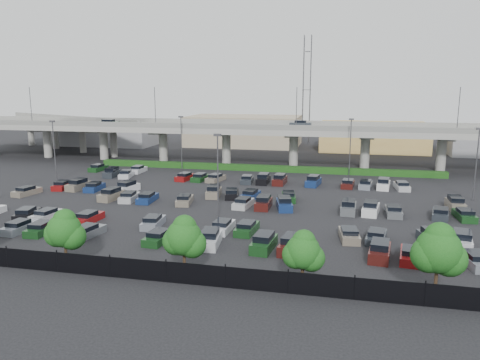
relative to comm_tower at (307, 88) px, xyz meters
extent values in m
plane|color=black|center=(-4.00, -74.00, -15.61)|extent=(280.00, 280.00, 0.00)
cube|color=gray|center=(-4.00, -42.00, -8.36)|extent=(150.00, 13.00, 1.10)
cube|color=slate|center=(-4.00, -48.25, -7.31)|extent=(150.00, 0.50, 1.00)
cube|color=slate|center=(-4.00, -35.75, -7.31)|extent=(150.00, 0.50, 1.00)
cylinder|color=gray|center=(-55.00, -42.00, -12.26)|extent=(1.80, 1.80, 6.70)
cube|color=slate|center=(-55.00, -42.00, -9.11)|extent=(2.60, 9.75, 0.50)
cylinder|color=gray|center=(-41.00, -42.00, -12.26)|extent=(1.80, 1.80, 6.70)
cube|color=slate|center=(-41.00, -42.00, -9.11)|extent=(2.60, 9.75, 0.50)
cylinder|color=gray|center=(-27.00, -42.00, -12.26)|extent=(1.80, 1.80, 6.70)
cube|color=slate|center=(-27.00, -42.00, -9.11)|extent=(2.60, 9.75, 0.50)
cylinder|color=gray|center=(-13.00, -42.00, -12.26)|extent=(1.80, 1.80, 6.70)
cube|color=slate|center=(-13.00, -42.00, -9.11)|extent=(2.60, 9.75, 0.50)
cylinder|color=gray|center=(1.00, -42.00, -12.26)|extent=(1.80, 1.80, 6.70)
cube|color=slate|center=(1.00, -42.00, -9.11)|extent=(2.60, 9.75, 0.50)
cylinder|color=gray|center=(15.00, -42.00, -12.26)|extent=(1.80, 1.80, 6.70)
cube|color=slate|center=(15.00, -42.00, -9.11)|extent=(2.60, 9.75, 0.50)
cylinder|color=gray|center=(29.00, -42.00, -12.26)|extent=(1.80, 1.80, 6.70)
cube|color=slate|center=(29.00, -42.00, -9.11)|extent=(2.60, 9.75, 0.50)
cube|color=#18431B|center=(-38.00, -45.00, -7.40)|extent=(4.40, 1.82, 0.82)
cube|color=black|center=(-38.00, -45.00, -6.77)|extent=(2.30, 1.60, 0.50)
cube|color=#282E34|center=(2.00, -39.00, -7.40)|extent=(4.40, 1.82, 0.82)
cube|color=black|center=(2.00, -39.00, -6.77)|extent=(2.30, 1.60, 0.50)
cylinder|color=#46454A|center=(-54.00, -48.10, -3.81)|extent=(0.14, 0.14, 8.00)
cylinder|color=#46454A|center=(-26.00, -48.10, -3.81)|extent=(0.14, 0.14, 8.00)
cylinder|color=#46454A|center=(2.00, -48.10, -3.81)|extent=(0.14, 0.14, 8.00)
cylinder|color=#46454A|center=(30.00, -48.10, -3.81)|extent=(0.14, 0.14, 8.00)
cube|color=gray|center=(-56.00, -31.00, -8.36)|extent=(50.93, 30.13, 1.10)
cube|color=slate|center=(-56.00, -31.00, -7.31)|extent=(47.34, 22.43, 1.00)
cylinder|color=gray|center=(-73.22, -22.97, -12.26)|extent=(1.60, 1.60, 6.70)
cylinder|color=gray|center=(-62.34, -28.04, -12.26)|extent=(1.60, 1.60, 6.70)
cylinder|color=gray|center=(-51.47, -33.11, -12.26)|extent=(1.60, 1.60, 6.70)
cylinder|color=gray|center=(-40.59, -38.18, -12.26)|extent=(1.60, 1.60, 6.70)
cube|color=#143F12|center=(-4.00, -49.00, -15.06)|extent=(66.00, 1.60, 1.10)
cube|color=black|center=(-4.00, -102.00, -14.71)|extent=(70.00, 0.06, 1.80)
cylinder|color=black|center=(-18.00, -102.00, -14.61)|extent=(0.10, 0.10, 2.00)
cylinder|color=black|center=(-13.00, -102.00, -14.61)|extent=(0.10, 0.10, 2.00)
cylinder|color=black|center=(-8.00, -102.00, -14.61)|extent=(0.10, 0.10, 2.00)
cylinder|color=black|center=(-3.00, -102.00, -14.61)|extent=(0.10, 0.10, 2.00)
cylinder|color=black|center=(2.00, -102.00, -14.61)|extent=(0.10, 0.10, 2.00)
cylinder|color=black|center=(7.00, -102.00, -14.61)|extent=(0.10, 0.10, 2.00)
cylinder|color=black|center=(12.00, -102.00, -14.61)|extent=(0.10, 0.10, 2.00)
cylinder|color=black|center=(17.00, -102.00, -14.61)|extent=(0.10, 0.10, 2.00)
cylinder|color=#332316|center=(-13.00, -100.67, -14.63)|extent=(0.26, 0.26, 1.96)
sphere|color=#144913|center=(-13.00, -100.67, -12.24)|extent=(3.04, 3.04, 3.04)
sphere|color=#144913|center=(-12.29, -100.57, -12.79)|extent=(2.39, 2.39, 2.39)
sphere|color=#144913|center=(-13.60, -100.75, -12.57)|extent=(2.39, 2.39, 2.39)
sphere|color=#144913|center=(-12.96, -100.55, -11.37)|extent=(2.06, 2.06, 2.06)
cylinder|color=#332316|center=(-2.00, -100.39, -14.63)|extent=(0.26, 0.26, 1.97)
sphere|color=#144913|center=(-2.00, -100.39, -12.22)|extent=(3.07, 3.07, 3.07)
sphere|color=#144913|center=(-1.29, -100.29, -12.76)|extent=(2.41, 2.41, 2.41)
sphere|color=#144913|center=(-2.60, -100.47, -12.55)|extent=(2.41, 2.41, 2.41)
sphere|color=#144913|center=(-1.96, -100.27, -11.34)|extent=(2.08, 2.08, 2.08)
cylinder|color=#332316|center=(8.00, -100.82, -14.71)|extent=(0.26, 0.26, 1.80)
sphere|color=#144913|center=(8.00, -100.82, -12.52)|extent=(2.79, 2.79, 2.79)
sphere|color=#144913|center=(8.65, -100.72, -13.02)|extent=(2.19, 2.19, 2.19)
sphere|color=#144913|center=(7.45, -100.90, -12.82)|extent=(2.19, 2.19, 2.19)
sphere|color=#144913|center=(8.04, -100.70, -11.72)|extent=(1.89, 1.89, 1.89)
cylinder|color=#332316|center=(18.00, -100.38, -14.51)|extent=(0.26, 0.26, 2.21)
sphere|color=#144913|center=(18.00, -100.38, -11.81)|extent=(3.43, 3.43, 3.43)
sphere|color=#144913|center=(18.80, -100.28, -12.43)|extent=(2.70, 2.70, 2.70)
sphere|color=#144913|center=(17.33, -100.46, -12.18)|extent=(2.70, 2.70, 2.70)
sphere|color=#144913|center=(18.04, -100.26, -10.83)|extent=(2.33, 2.33, 2.33)
cube|color=gray|center=(-24.00, -92.50, -15.20)|extent=(2.07, 4.50, 0.82)
cube|color=black|center=(-24.00, -92.70, -14.57)|extent=(1.73, 2.39, 0.50)
cube|color=#18431B|center=(-21.25, -92.50, -15.20)|extent=(2.07, 4.50, 0.82)
cube|color=black|center=(-21.25, -92.70, -14.57)|extent=(1.73, 2.39, 0.50)
cube|color=#575A5F|center=(-15.75, -92.50, -15.20)|extent=(2.53, 4.64, 0.82)
cube|color=black|center=(-15.75, -92.70, -14.57)|extent=(1.97, 2.54, 0.50)
cube|color=#18431B|center=(-7.50, -92.50, -15.20)|extent=(2.23, 4.55, 0.82)
cube|color=black|center=(-7.50, -92.70, -14.57)|extent=(1.81, 2.44, 0.50)
cube|color=#BDBDBF|center=(-4.75, -92.50, -15.20)|extent=(1.94, 4.45, 0.82)
cube|color=black|center=(-4.75, -92.70, -14.57)|extent=(1.67, 2.34, 0.50)
cube|color=silver|center=(-2.00, -92.50, -15.09)|extent=(2.26, 4.56, 1.05)
cube|color=black|center=(-2.00, -92.50, -14.27)|extent=(1.86, 2.75, 0.65)
cube|color=#18431B|center=(3.50, -92.50, -15.09)|extent=(2.22, 4.55, 1.05)
cube|color=black|center=(3.50, -92.50, -14.27)|extent=(1.83, 2.74, 0.65)
cube|color=#431412|center=(6.25, -92.50, -15.09)|extent=(2.42, 4.61, 1.05)
cube|color=black|center=(6.25, -92.50, -14.27)|extent=(1.95, 2.80, 0.65)
cube|color=#431412|center=(14.50, -92.50, -15.09)|extent=(2.38, 4.60, 1.05)
cube|color=black|center=(14.50, -92.50, -14.27)|extent=(1.93, 2.79, 0.65)
cube|color=maroon|center=(17.25, -92.50, -15.20)|extent=(2.40, 4.61, 0.82)
cube|color=black|center=(17.25, -92.70, -14.57)|extent=(1.90, 2.50, 0.50)
cube|color=maroon|center=(20.00, -92.50, -15.20)|extent=(2.28, 4.57, 0.82)
cube|color=black|center=(20.00, -92.70, -14.57)|extent=(1.84, 2.46, 0.50)
cube|color=gray|center=(22.75, -92.50, -15.20)|extent=(2.55, 4.65, 0.82)
cube|color=black|center=(22.75, -92.70, -14.57)|extent=(1.97, 2.54, 0.50)
cube|color=black|center=(-26.75, -87.50, -15.20)|extent=(2.68, 4.68, 0.82)
cube|color=black|center=(-26.75, -87.70, -14.57)|extent=(2.04, 2.58, 0.50)
cube|color=#BDBDBF|center=(-24.00, -87.50, -15.20)|extent=(2.37, 4.60, 0.82)
cube|color=black|center=(-24.00, -87.70, -14.57)|extent=(1.88, 2.49, 0.50)
cube|color=maroon|center=(-18.50, -87.50, -15.20)|extent=(2.02, 4.48, 0.82)
cube|color=black|center=(-18.50, -87.70, -14.57)|extent=(1.71, 2.37, 0.50)
cube|color=gray|center=(-10.25, -87.50, -15.20)|extent=(2.22, 4.55, 0.82)
cube|color=black|center=(-10.25, -87.70, -14.57)|extent=(1.81, 2.44, 0.50)
cube|color=silver|center=(-2.00, -87.50, -15.20)|extent=(1.97, 4.46, 0.82)
cube|color=black|center=(-2.00, -87.70, -14.57)|extent=(1.68, 2.35, 0.50)
cube|color=#18431B|center=(0.75, -87.50, -15.20)|extent=(2.15, 4.52, 0.82)
cube|color=black|center=(0.75, -87.70, -14.57)|extent=(1.77, 2.41, 0.50)
cube|color=slate|center=(11.75, -87.50, -15.20)|extent=(2.31, 4.58, 0.82)
cube|color=black|center=(11.75, -87.70, -14.57)|extent=(1.85, 2.47, 0.50)
cube|color=#282E34|center=(14.50, -87.50, -15.20)|extent=(2.48, 4.63, 0.82)
cube|color=black|center=(14.50, -87.70, -14.57)|extent=(1.94, 2.52, 0.50)
cube|color=#282E34|center=(20.00, -87.50, -15.09)|extent=(2.74, 4.69, 1.05)
cube|color=black|center=(20.00, -87.50, -14.27)|extent=(2.13, 2.89, 0.65)
cube|color=silver|center=(22.75, -87.50, -15.09)|extent=(2.57, 4.65, 1.05)
cube|color=black|center=(22.75, -87.50, -14.27)|extent=(2.04, 2.84, 0.65)
cube|color=slate|center=(-35.00, -76.50, -15.20)|extent=(2.47, 4.63, 0.82)
cube|color=black|center=(-35.00, -76.70, -14.57)|extent=(1.94, 2.52, 0.50)
cube|color=slate|center=(-21.25, -76.50, -15.09)|extent=(2.39, 4.60, 1.05)
cube|color=black|center=(-21.25, -76.50, -14.27)|extent=(1.93, 2.79, 0.65)
cube|color=#BDBDBF|center=(-18.50, -76.50, -15.20)|extent=(2.33, 4.59, 0.82)
cube|color=black|center=(-18.50, -76.70, -14.57)|extent=(1.86, 2.47, 0.50)
cube|color=navy|center=(-15.75, -76.50, -15.20)|extent=(2.02, 4.48, 0.82)
cube|color=black|center=(-15.75, -76.70, -14.57)|extent=(1.70, 2.37, 0.50)
cube|color=slate|center=(-10.25, -76.50, -15.20)|extent=(2.46, 4.62, 0.82)
cube|color=black|center=(-10.25, -76.70, -14.57)|extent=(1.93, 2.51, 0.50)
cube|color=#BDBDBF|center=(-2.00, -76.50, -15.20)|extent=(2.27, 4.57, 0.82)
cube|color=black|center=(-2.00, -76.70, -14.57)|extent=(1.83, 2.46, 0.50)
cube|color=#431412|center=(0.75, -76.50, -15.09)|extent=(1.87, 4.42, 1.05)
cube|color=black|center=(0.75, -76.50, -14.27)|extent=(1.63, 2.62, 0.65)
cube|color=navy|center=(3.50, -76.50, -15.09)|extent=(2.77, 4.70, 1.05)
cube|color=black|center=(3.50, -76.50, -14.27)|extent=(2.15, 2.89, 0.65)
cube|color=#575A5F|center=(11.75, -76.50, -15.09)|extent=(2.08, 4.50, 1.05)
cube|color=black|center=(11.75, -76.50, -14.27)|extent=(1.75, 2.69, 0.65)
cube|color=white|center=(14.50, -76.50, -15.09)|extent=(2.46, 4.62, 1.05)
cube|color=black|center=(14.50, -76.50, -14.27)|extent=(1.97, 2.81, 0.65)
cube|color=#575A5F|center=(17.25, -76.50, -15.20)|extent=(1.82, 4.40, 0.82)
cube|color=black|center=(17.25, -76.70, -14.57)|extent=(1.60, 2.30, 0.50)
cube|color=#282E34|center=(22.75, -76.50, -15.20)|extent=(2.64, 4.67, 0.82)
cube|color=black|center=(22.75, -76.70, -14.57)|extent=(2.02, 2.57, 0.50)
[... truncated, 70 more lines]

